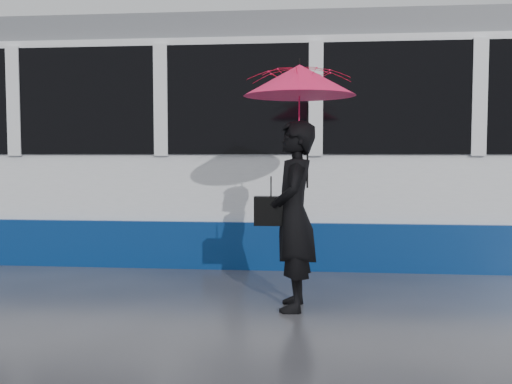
# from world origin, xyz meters

# --- Properties ---
(ground) EXTENTS (90.00, 90.00, 0.00)m
(ground) POSITION_xyz_m (0.00, 0.00, 0.00)
(ground) COLOR #2F2F34
(ground) RESTS_ON ground
(rails) EXTENTS (34.00, 1.51, 0.02)m
(rails) POSITION_xyz_m (0.00, 2.50, 0.01)
(rails) COLOR #3F3D38
(rails) RESTS_ON ground
(tram) EXTENTS (26.00, 2.56, 3.35)m
(tram) POSITION_xyz_m (-2.30, 2.50, 1.64)
(tram) COLOR white
(tram) RESTS_ON ground
(woman) EXTENTS (0.45, 0.67, 1.82)m
(woman) POSITION_xyz_m (0.98, -0.56, 0.91)
(woman) COLOR black
(woman) RESTS_ON ground
(umbrella) EXTENTS (1.09, 1.09, 1.23)m
(umbrella) POSITION_xyz_m (1.03, -0.56, 1.99)
(umbrella) COLOR #F51465
(umbrella) RESTS_ON ground
(handbag) EXTENTS (0.33, 0.15, 0.46)m
(handbag) POSITION_xyz_m (0.76, -0.54, 0.95)
(handbag) COLOR black
(handbag) RESTS_ON ground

